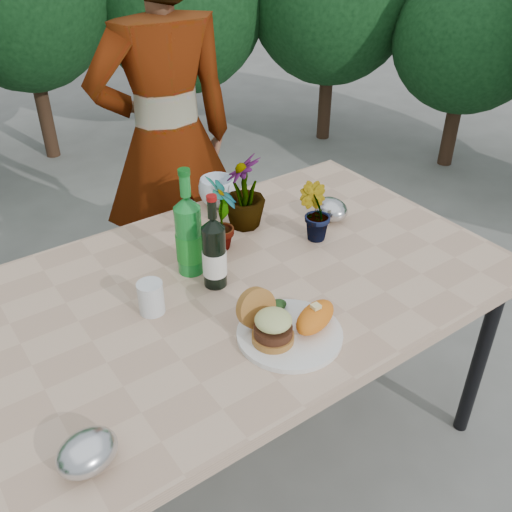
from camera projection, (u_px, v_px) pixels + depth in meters
ground at (244, 442)px, 2.13m from camera, size 80.00×80.00×0.00m
patio_table at (241, 295)px, 1.75m from camera, size 1.60×1.00×0.75m
shrub_hedge at (118, 36)px, 2.69m from camera, size 7.01×5.11×2.17m
dinner_plate at (290, 334)px, 1.50m from camera, size 0.28×0.28×0.01m
burger_stack at (269, 323)px, 1.46m from camera, size 0.11×0.16×0.11m
sweet_potato at (315, 317)px, 1.50m from camera, size 0.17×0.12×0.06m
grilled_veg at (274, 307)px, 1.56m from camera, size 0.08×0.05×0.03m
wine_bottle at (214, 253)px, 1.64m from camera, size 0.07×0.07×0.30m
sparkling_water at (189, 236)px, 1.69m from camera, size 0.08×0.08×0.34m
plastic_cup at (151, 298)px, 1.56m from camera, size 0.07×0.07×0.09m
seedling_left at (222, 214)px, 1.79m from camera, size 0.15×0.16×0.26m
seedling_mid at (315, 212)px, 1.86m from camera, size 0.13×0.13×0.19m
seedling_right at (244, 192)px, 1.91m from camera, size 0.20×0.20×0.26m
blue_bowl at (217, 192)px, 2.08m from camera, size 0.17×0.17×0.11m
foil_packet_left at (87, 452)px, 1.15m from camera, size 0.15×0.13×0.08m
foil_packet_right at (331, 209)px, 2.00m from camera, size 0.11×0.13×0.08m
person at (167, 143)px, 2.35m from camera, size 0.66×0.48×1.69m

